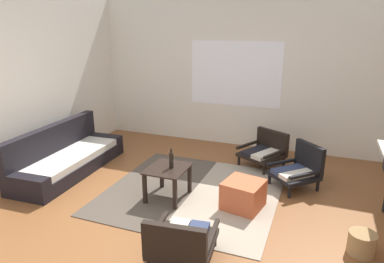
{
  "coord_description": "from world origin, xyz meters",
  "views": [
    {
      "loc": [
        1.52,
        -3.1,
        2.18
      ],
      "look_at": [
        0.06,
        0.69,
        0.92
      ],
      "focal_mm": 32.24,
      "sensor_mm": 36.0,
      "label": 1
    }
  ],
  "objects_px": {
    "coffee_table": "(168,174)",
    "glass_bottle": "(171,160)",
    "armchair_striped_foreground": "(181,241)",
    "armchair_corner": "(299,168)",
    "wicker_basket": "(362,243)",
    "armchair_by_window": "(265,150)",
    "ottoman_orange": "(243,195)",
    "couch": "(66,158)"
  },
  "relations": [
    {
      "from": "coffee_table",
      "to": "glass_bottle",
      "type": "distance_m",
      "value": 0.21
    },
    {
      "from": "armchair_striped_foreground",
      "to": "armchair_corner",
      "type": "bearing_deg",
      "value": 67.13
    },
    {
      "from": "wicker_basket",
      "to": "armchair_by_window",
      "type": "bearing_deg",
      "value": 123.68
    },
    {
      "from": "armchair_striped_foreground",
      "to": "glass_bottle",
      "type": "relative_size",
      "value": 2.67
    },
    {
      "from": "glass_bottle",
      "to": "wicker_basket",
      "type": "height_order",
      "value": "glass_bottle"
    },
    {
      "from": "coffee_table",
      "to": "armchair_corner",
      "type": "height_order",
      "value": "armchair_corner"
    },
    {
      "from": "ottoman_orange",
      "to": "wicker_basket",
      "type": "distance_m",
      "value": 1.38
    },
    {
      "from": "coffee_table",
      "to": "wicker_basket",
      "type": "bearing_deg",
      "value": -8.9
    },
    {
      "from": "ottoman_orange",
      "to": "coffee_table",
      "type": "bearing_deg",
      "value": -173.92
    },
    {
      "from": "wicker_basket",
      "to": "ottoman_orange",
      "type": "bearing_deg",
      "value": 160.52
    },
    {
      "from": "couch",
      "to": "armchair_striped_foreground",
      "type": "bearing_deg",
      "value": -28.68
    },
    {
      "from": "couch",
      "to": "coffee_table",
      "type": "height_order",
      "value": "couch"
    },
    {
      "from": "armchair_striped_foreground",
      "to": "glass_bottle",
      "type": "height_order",
      "value": "glass_bottle"
    },
    {
      "from": "armchair_corner",
      "to": "armchair_striped_foreground",
      "type": "bearing_deg",
      "value": -112.87
    },
    {
      "from": "wicker_basket",
      "to": "armchair_striped_foreground",
      "type": "bearing_deg",
      "value": -153.86
    },
    {
      "from": "ottoman_orange",
      "to": "couch",
      "type": "bearing_deg",
      "value": 177.58
    },
    {
      "from": "armchair_corner",
      "to": "glass_bottle",
      "type": "xyz_separation_m",
      "value": [
        -1.51,
        -0.95,
        0.26
      ]
    },
    {
      "from": "glass_bottle",
      "to": "wicker_basket",
      "type": "xyz_separation_m",
      "value": [
        2.23,
        -0.37,
        -0.42
      ]
    },
    {
      "from": "couch",
      "to": "glass_bottle",
      "type": "relative_size",
      "value": 7.9
    },
    {
      "from": "coffee_table",
      "to": "armchair_by_window",
      "type": "height_order",
      "value": "armchair_by_window"
    },
    {
      "from": "armchair_striped_foreground",
      "to": "ottoman_orange",
      "type": "xyz_separation_m",
      "value": [
        0.31,
        1.25,
        -0.07
      ]
    },
    {
      "from": "armchair_corner",
      "to": "wicker_basket",
      "type": "bearing_deg",
      "value": -61.45
    },
    {
      "from": "couch",
      "to": "wicker_basket",
      "type": "relative_size",
      "value": 7.73
    },
    {
      "from": "couch",
      "to": "armchair_corner",
      "type": "bearing_deg",
      "value": 12.32
    },
    {
      "from": "ottoman_orange",
      "to": "armchair_corner",
      "type": "bearing_deg",
      "value": 55.81
    },
    {
      "from": "couch",
      "to": "ottoman_orange",
      "type": "height_order",
      "value": "couch"
    },
    {
      "from": "armchair_striped_foreground",
      "to": "wicker_basket",
      "type": "distance_m",
      "value": 1.8
    },
    {
      "from": "wicker_basket",
      "to": "coffee_table",
      "type": "bearing_deg",
      "value": 171.1
    },
    {
      "from": "armchair_striped_foreground",
      "to": "ottoman_orange",
      "type": "height_order",
      "value": "armchair_striped_foreground"
    },
    {
      "from": "armchair_corner",
      "to": "armchair_by_window",
      "type": "bearing_deg",
      "value": 132.71
    },
    {
      "from": "armchair_corner",
      "to": "wicker_basket",
      "type": "distance_m",
      "value": 1.51
    },
    {
      "from": "couch",
      "to": "ottoman_orange",
      "type": "xyz_separation_m",
      "value": [
        2.81,
        -0.12,
        -0.04
      ]
    },
    {
      "from": "coffee_table",
      "to": "ottoman_orange",
      "type": "height_order",
      "value": "coffee_table"
    },
    {
      "from": "coffee_table",
      "to": "wicker_basket",
      "type": "height_order",
      "value": "coffee_table"
    },
    {
      "from": "coffee_table",
      "to": "armchair_by_window",
      "type": "bearing_deg",
      "value": 58.38
    },
    {
      "from": "couch",
      "to": "armchair_striped_foreground",
      "type": "distance_m",
      "value": 2.85
    },
    {
      "from": "ottoman_orange",
      "to": "glass_bottle",
      "type": "bearing_deg",
      "value": -174.6
    },
    {
      "from": "coffee_table",
      "to": "ottoman_orange",
      "type": "relative_size",
      "value": 1.26
    },
    {
      "from": "glass_bottle",
      "to": "couch",
      "type": "bearing_deg",
      "value": 173.72
    },
    {
      "from": "armchair_striped_foreground",
      "to": "wicker_basket",
      "type": "height_order",
      "value": "armchair_striped_foreground"
    },
    {
      "from": "coffee_table",
      "to": "armchair_corner",
      "type": "xyz_separation_m",
      "value": [
        1.56,
        0.96,
        -0.06
      ]
    },
    {
      "from": "armchair_by_window",
      "to": "glass_bottle",
      "type": "relative_size",
      "value": 3.1
    }
  ]
}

